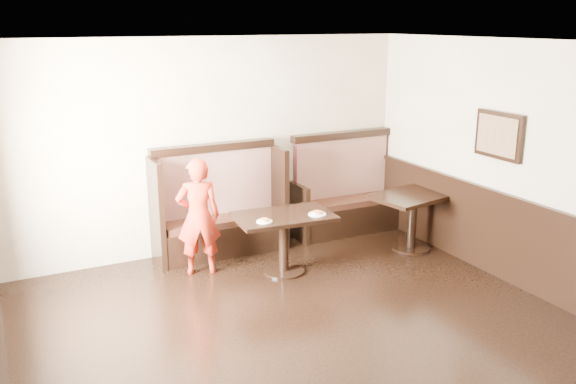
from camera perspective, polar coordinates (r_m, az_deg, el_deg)
ground at (r=5.60m, az=6.08°, el=-16.62°), size 7.00×7.00×0.00m
room_shell at (r=5.35m, az=1.90°, el=-9.96°), size 7.00×7.00×7.00m
booth_main at (r=8.08m, az=-6.49°, el=-2.07°), size 1.75×0.72×1.45m
booth_neighbor at (r=8.92m, az=5.34°, el=-0.63°), size 1.65×0.72×1.45m
table_main at (r=7.36m, az=-0.40°, el=-3.41°), size 1.23×0.83×0.74m
table_neighbor at (r=8.29m, az=11.60°, el=-1.46°), size 1.23×0.92×0.77m
child at (r=7.38m, az=-8.38°, el=-2.30°), size 0.60×0.47×1.44m
pizza_plate_left at (r=7.05m, az=-2.23°, el=-2.70°), size 0.19×0.19×0.03m
pizza_plate_right at (r=7.31m, az=2.76°, el=-2.01°), size 0.22×0.22×0.04m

